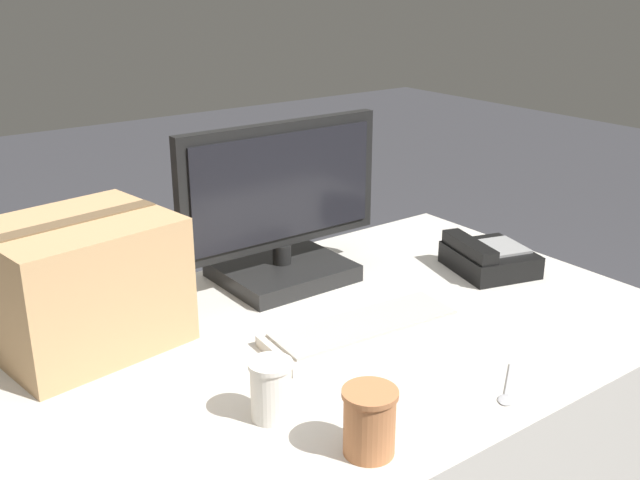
# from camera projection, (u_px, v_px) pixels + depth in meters

# --- Properties ---
(monitor) EXTENTS (0.52, 0.25, 0.37)m
(monitor) POSITION_uv_depth(u_px,v_px,m) (281.00, 218.00, 1.72)
(monitor) COLOR black
(monitor) RESTS_ON office_desk
(keyboard) EXTENTS (0.43, 0.18, 0.03)m
(keyboard) POSITION_uv_depth(u_px,v_px,m) (365.00, 329.00, 1.50)
(keyboard) COLOR beige
(keyboard) RESTS_ON office_desk
(desk_phone) EXTENTS (0.22, 0.23, 0.08)m
(desk_phone) POSITION_uv_depth(u_px,v_px,m) (488.00, 258.00, 1.81)
(desk_phone) COLOR black
(desk_phone) RESTS_ON office_desk
(paper_cup_left) EXTENTS (0.07, 0.07, 0.10)m
(paper_cup_left) POSITION_uv_depth(u_px,v_px,m) (271.00, 390.00, 1.21)
(paper_cup_left) COLOR white
(paper_cup_left) RESTS_ON office_desk
(paper_cup_right) EXTENTS (0.09, 0.09, 0.11)m
(paper_cup_right) POSITION_uv_depth(u_px,v_px,m) (367.00, 423.00, 1.12)
(paper_cup_right) COLOR #BC7547
(paper_cup_right) RESTS_ON office_desk
(spoon) EXTENTS (0.13, 0.10, 0.00)m
(spoon) POSITION_uv_depth(u_px,v_px,m) (507.00, 391.00, 1.30)
(spoon) COLOR #B2B2B7
(spoon) RESTS_ON office_desk
(cardboard_box) EXTENTS (0.37, 0.32, 0.26)m
(cardboard_box) POSITION_uv_depth(u_px,v_px,m) (82.00, 284.00, 1.43)
(cardboard_box) COLOR tan
(cardboard_box) RESTS_ON office_desk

